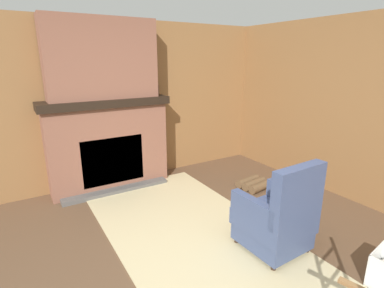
{
  "coord_description": "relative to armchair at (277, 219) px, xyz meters",
  "views": [
    {
      "loc": [
        1.78,
        -1.17,
        1.93
      ],
      "look_at": [
        -1.26,
        0.68,
        0.9
      ],
      "focal_mm": 28.0,
      "sensor_mm": 36.0,
      "label": 1
    }
  ],
  "objects": [
    {
      "name": "wood_panel_wall_left",
      "position": [
        -2.69,
        -0.96,
        0.88
      ],
      "size": [
        0.06,
        6.08,
        2.49
      ],
      "color": "olive",
      "rests_on": "ground"
    },
    {
      "name": "fireplace_hearth",
      "position": [
        -2.47,
        -0.96,
        0.32
      ],
      "size": [
        0.58,
        1.84,
        1.36
      ],
      "color": "brown",
      "rests_on": "ground"
    },
    {
      "name": "chimney_breast",
      "position": [
        -2.48,
        -0.96,
        1.55
      ],
      "size": [
        0.33,
        1.53,
        1.1
      ],
      "color": "brown",
      "rests_on": "fireplace_hearth"
    },
    {
      "name": "area_rug",
      "position": [
        -0.43,
        -0.57,
        -0.35
      ],
      "size": [
        3.9,
        1.71,
        0.01
      ],
      "color": "#C6B789",
      "rests_on": "ground"
    },
    {
      "name": "armchair",
      "position": [
        0.0,
        0.0,
        0.0
      ],
      "size": [
        0.67,
        0.64,
        0.99
      ],
      "rotation": [
        0.0,
        0.0,
        3.18
      ],
      "color": "#3D4C75",
      "rests_on": "ground"
    },
    {
      "name": "firewood_stack",
      "position": [
        -1.28,
        0.89,
        -0.3
      ],
      "size": [
        0.45,
        0.49,
        0.13
      ],
      "rotation": [
        0.0,
        0.0,
        0.15
      ],
      "color": "brown",
      "rests_on": "ground"
    },
    {
      "name": "oil_lamp_vase",
      "position": [
        -2.51,
        -1.24,
        1.11
      ],
      "size": [
        0.11,
        0.11,
        0.31
      ],
      "color": "#47708E",
      "rests_on": "fireplace_hearth"
    },
    {
      "name": "storage_case",
      "position": [
        -2.51,
        -0.23,
        1.08
      ],
      "size": [
        0.17,
        0.2,
        0.16
      ],
      "color": "brown",
      "rests_on": "fireplace_hearth"
    }
  ]
}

